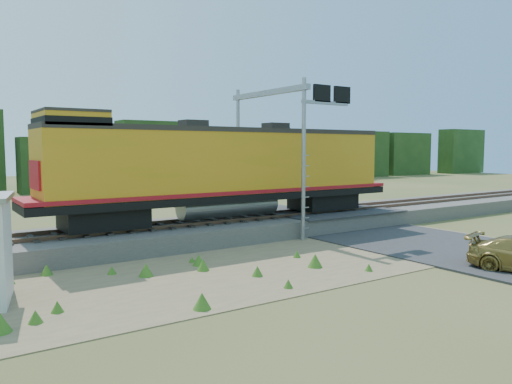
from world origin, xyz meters
TOP-DOWN VIEW (x-y plane):
  - ground at (0.00, 0.00)m, footprint 140.00×140.00m
  - ballast at (0.00, 6.00)m, footprint 70.00×5.00m
  - rails at (0.00, 6.00)m, footprint 70.00×1.54m
  - dirt_shoulder at (-2.00, 0.50)m, footprint 26.00×8.00m
  - road at (7.00, 0.74)m, footprint 7.00×66.00m
  - tree_line_north at (0.00, 38.00)m, footprint 130.00×3.00m
  - weed_clumps at (-3.50, 0.10)m, footprint 15.00×6.20m
  - locomotive at (0.39, 6.00)m, footprint 18.43×2.81m
  - signal_gantry at (3.34, 5.32)m, footprint 2.93×6.20m

SIDE VIEW (x-z plane):
  - ground at x=0.00m, z-range 0.00..0.00m
  - weed_clumps at x=-3.50m, z-range -0.28..0.28m
  - dirt_shoulder at x=-2.00m, z-range 0.00..0.03m
  - road at x=7.00m, z-range -0.34..0.52m
  - ballast at x=0.00m, z-range 0.00..0.80m
  - rails at x=0.00m, z-range 0.80..0.96m
  - tree_line_north at x=0.00m, z-range -0.18..6.32m
  - locomotive at x=0.39m, z-range 0.93..5.68m
  - signal_gantry at x=3.34m, z-range 1.83..9.23m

